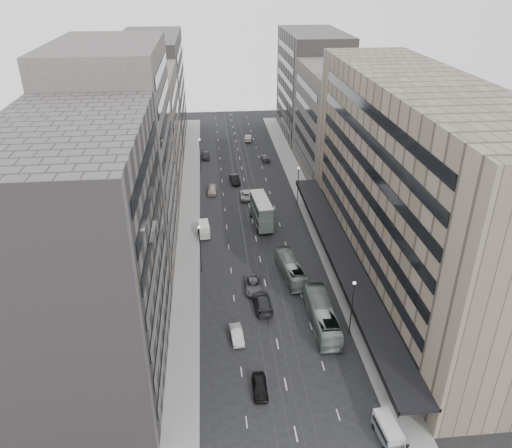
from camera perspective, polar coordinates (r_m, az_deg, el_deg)
name	(u,v)px	position (r m, az deg, el deg)	size (l,w,h in m)	color
ground	(272,315)	(70.79, 1.79, -10.35)	(220.00, 220.00, 0.00)	black
sidewalk_right	(306,199)	(104.38, 5.73, 2.80)	(4.00, 125.00, 0.15)	gray
sidewalk_left	(190,204)	(102.60, -7.56, 2.24)	(4.00, 125.00, 0.15)	gray
department_store	(414,188)	(75.36, 17.60, 3.95)	(19.20, 60.00, 30.00)	gray
building_right_mid	(338,123)	(115.64, 9.35, 11.36)	(15.00, 28.00, 24.00)	#544D49
building_right_far	(312,85)	(143.51, 6.41, 15.49)	(15.00, 32.00, 28.00)	#5B5652
building_left_a	(85,262)	(56.95, -18.93, -4.09)	(15.00, 28.00, 30.00)	#5B5652
building_left_b	(119,158)	(80.14, -15.39, 7.24)	(15.00, 26.00, 34.00)	#544D49
building_left_c	(141,134)	(106.90, -13.05, 9.97)	(15.00, 28.00, 25.00)	gray
building_left_d	(153,91)	(138.27, -11.66, 14.65)	(15.00, 38.00, 28.00)	#5B5652
lamp_right_near	(352,302)	(65.59, 10.96, -8.73)	(0.44, 0.44, 8.32)	#262628
lamp_right_far	(298,182)	(99.67, 4.83, 4.84)	(0.44, 0.44, 8.32)	#262628
lamp_left_near	(200,244)	(77.50, -6.43, -2.25)	(0.44, 0.44, 8.32)	#262628
lamp_left_far	(200,152)	(116.84, -6.42, 8.22)	(0.44, 0.44, 8.32)	#262628
bus_near	(322,315)	(68.51, 7.56, -10.32)	(2.83, 12.08, 3.37)	gray
bus_far	(290,269)	(78.05, 3.96, -5.10)	(2.46, 10.50, 2.92)	gray
double_decker	(261,211)	(92.72, 0.60, 1.50)	(3.60, 9.69, 5.19)	slate
vw_microbus	(388,430)	(56.66, 14.82, -21.81)	(2.22, 4.33, 2.26)	#54595B
panel_van	(204,229)	(89.79, -5.98, -0.58)	(2.28, 4.17, 2.54)	#B8B6A6
sedan_0	(260,387)	(59.76, 0.43, -18.08)	(1.72, 4.28, 1.46)	black
sedan_1	(237,334)	(66.47, -2.22, -12.51)	(1.50, 4.31, 1.42)	#B9B9B4
sedan_2	(253,285)	(75.36, -0.30, -7.00)	(2.47, 5.35, 1.49)	#4D4D50
sedan_3	(262,302)	(71.67, 0.73, -8.93)	(2.41, 5.93, 1.72)	#242427
sedan_4	(212,190)	(107.13, -5.02, 3.94)	(1.94, 4.83, 1.65)	#A99C8C
sedan_5	(235,179)	(112.11, -2.44, 5.14)	(1.78, 5.09, 1.68)	black
sedan_6	(246,195)	(104.48, -1.10, 3.39)	(2.56, 5.55, 1.54)	beige
sedan_7	(265,158)	(125.71, 1.02, 7.60)	(1.90, 4.67, 1.35)	slate
sedan_8	(206,155)	(127.48, -5.77, 7.83)	(1.98, 4.92, 1.68)	#2B2A2D
sedan_9	(248,138)	(140.41, -0.92, 9.82)	(1.76, 5.04, 1.66)	#BDAD9D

